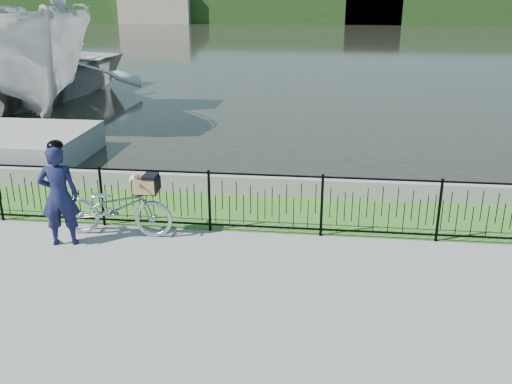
# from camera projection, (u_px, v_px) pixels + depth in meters

# --- Properties ---
(ground) EXTENTS (120.00, 120.00, 0.00)m
(ground) POSITION_uv_depth(u_px,v_px,m) (254.00, 275.00, 8.78)
(ground) COLOR gray
(ground) RESTS_ON ground
(grass_strip) EXTENTS (60.00, 2.00, 0.01)m
(grass_strip) POSITION_uv_depth(u_px,v_px,m) (270.00, 212.00, 11.21)
(grass_strip) COLOR #3A7023
(grass_strip) RESTS_ON ground
(water) EXTENTS (120.00, 120.00, 0.00)m
(water) POSITION_uv_depth(u_px,v_px,m) (311.00, 48.00, 39.55)
(water) COLOR black
(water) RESTS_ON ground
(quay_wall) EXTENTS (60.00, 0.30, 0.40)m
(quay_wall) POSITION_uv_depth(u_px,v_px,m) (274.00, 186.00, 12.07)
(quay_wall) COLOR gray
(quay_wall) RESTS_ON ground
(fence) EXTENTS (14.00, 0.06, 1.15)m
(fence) POSITION_uv_depth(u_px,v_px,m) (265.00, 203.00, 10.08)
(fence) COLOR black
(fence) RESTS_ON ground
(far_treeline) EXTENTS (120.00, 6.00, 3.00)m
(far_treeline) POSITION_uv_depth(u_px,v_px,m) (318.00, 9.00, 64.21)
(far_treeline) COLOR #234119
(far_treeline) RESTS_ON ground
(far_building_left) EXTENTS (8.00, 4.00, 4.00)m
(far_building_left) POSITION_uv_depth(u_px,v_px,m) (157.00, 4.00, 64.15)
(far_building_left) COLOR gray
(far_building_left) RESTS_ON ground
(far_building_right) EXTENTS (6.00, 3.00, 3.20)m
(far_building_right) POSITION_uv_depth(u_px,v_px,m) (373.00, 9.00, 62.12)
(far_building_right) COLOR gray
(far_building_right) RESTS_ON ground
(bicycle_rig) EXTENTS (2.01, 0.70, 1.17)m
(bicycle_rig) POSITION_uv_depth(u_px,v_px,m) (117.00, 207.00, 10.03)
(bicycle_rig) COLOR #AAB0B7
(bicycle_rig) RESTS_ON ground
(cyclist) EXTENTS (0.72, 0.56, 1.84)m
(cyclist) POSITION_uv_depth(u_px,v_px,m) (59.00, 194.00, 9.55)
(cyclist) COLOR #131536
(cyclist) RESTS_ON ground
(boat_near) EXTENTS (9.15, 10.07, 5.63)m
(boat_near) POSITION_uv_depth(u_px,v_px,m) (20.00, 54.00, 18.91)
(boat_near) COLOR #B1B1B1
(boat_near) RESTS_ON water
(boat_far) EXTENTS (10.19, 12.22, 2.18)m
(boat_far) POSITION_uv_depth(u_px,v_px,m) (3.00, 74.00, 21.09)
(boat_far) COLOR #B1B1B1
(boat_far) RESTS_ON water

